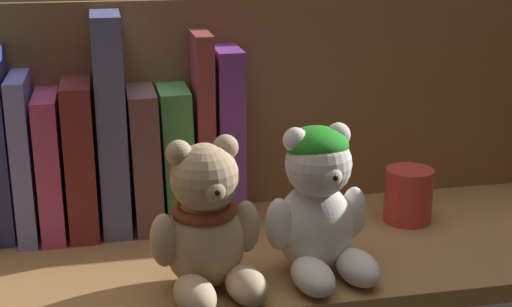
{
  "coord_description": "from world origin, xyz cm",
  "views": [
    {
      "loc": [
        -18.1,
        -70.84,
        35.6
      ],
      "look_at": [
        -3.22,
        0.0,
        12.71
      ],
      "focal_mm": 51.61,
      "sensor_mm": 36.0,
      "label": 1
    }
  ],
  "objects_px": {
    "book_2": "(3,141)",
    "book_9": "(202,126)",
    "book_8": "(176,152)",
    "book_6": "(111,120)",
    "book_10": "(226,132)",
    "pillar_candle": "(408,195)",
    "book_7": "(144,154)",
    "teddy_bear_larger": "(207,227)",
    "book_4": "(52,160)",
    "book_5": "(81,153)",
    "teddy_bear_smaller": "(319,205)",
    "book_3": "(26,152)"
  },
  "relations": [
    {
      "from": "book_3",
      "to": "teddy_bear_smaller",
      "type": "relative_size",
      "value": 1.2
    },
    {
      "from": "book_3",
      "to": "book_4",
      "type": "bearing_deg",
      "value": 0.0
    },
    {
      "from": "book_3",
      "to": "book_4",
      "type": "height_order",
      "value": "book_3"
    },
    {
      "from": "book_9",
      "to": "book_8",
      "type": "bearing_deg",
      "value": 180.0
    },
    {
      "from": "book_2",
      "to": "book_9",
      "type": "relative_size",
      "value": 0.96
    },
    {
      "from": "book_10",
      "to": "book_4",
      "type": "bearing_deg",
      "value": 180.0
    },
    {
      "from": "book_4",
      "to": "book_9",
      "type": "height_order",
      "value": "book_9"
    },
    {
      "from": "book_3",
      "to": "book_7",
      "type": "distance_m",
      "value": 0.13
    },
    {
      "from": "book_8",
      "to": "book_6",
      "type": "bearing_deg",
      "value": 180.0
    },
    {
      "from": "book_4",
      "to": "pillar_candle",
      "type": "distance_m",
      "value": 0.41
    },
    {
      "from": "book_3",
      "to": "teddy_bear_larger",
      "type": "relative_size",
      "value": 1.21
    },
    {
      "from": "book_9",
      "to": "pillar_candle",
      "type": "distance_m",
      "value": 0.25
    },
    {
      "from": "book_2",
      "to": "book_3",
      "type": "distance_m",
      "value": 0.03
    },
    {
      "from": "book_6",
      "to": "book_7",
      "type": "relative_size",
      "value": 1.53
    },
    {
      "from": "book_2",
      "to": "book_8",
      "type": "height_order",
      "value": "book_2"
    },
    {
      "from": "teddy_bear_larger",
      "to": "teddy_bear_smaller",
      "type": "height_order",
      "value": "teddy_bear_smaller"
    },
    {
      "from": "book_3",
      "to": "book_7",
      "type": "xyz_separation_m",
      "value": [
        0.13,
        0.0,
        -0.01
      ]
    },
    {
      "from": "teddy_bear_larger",
      "to": "pillar_candle",
      "type": "bearing_deg",
      "value": 25.17
    },
    {
      "from": "book_5",
      "to": "book_3",
      "type": "bearing_deg",
      "value": 180.0
    },
    {
      "from": "book_5",
      "to": "book_9",
      "type": "distance_m",
      "value": 0.14
    },
    {
      "from": "book_4",
      "to": "book_6",
      "type": "distance_m",
      "value": 0.08
    },
    {
      "from": "book_2",
      "to": "book_5",
      "type": "distance_m",
      "value": 0.08
    },
    {
      "from": "book_2",
      "to": "book_10",
      "type": "distance_m",
      "value": 0.25
    },
    {
      "from": "book_10",
      "to": "pillar_candle",
      "type": "distance_m",
      "value": 0.23
    },
    {
      "from": "book_9",
      "to": "teddy_bear_larger",
      "type": "relative_size",
      "value": 1.47
    },
    {
      "from": "book_10",
      "to": "book_7",
      "type": "bearing_deg",
      "value": 180.0
    },
    {
      "from": "book_2",
      "to": "teddy_bear_smaller",
      "type": "distance_m",
      "value": 0.36
    },
    {
      "from": "book_2",
      "to": "book_10",
      "type": "height_order",
      "value": "book_2"
    },
    {
      "from": "book_10",
      "to": "teddy_bear_smaller",
      "type": "height_order",
      "value": "book_10"
    },
    {
      "from": "book_8",
      "to": "teddy_bear_larger",
      "type": "relative_size",
      "value": 1.06
    },
    {
      "from": "book_4",
      "to": "book_8",
      "type": "bearing_deg",
      "value": 0.0
    },
    {
      "from": "book_5",
      "to": "book_8",
      "type": "xyz_separation_m",
      "value": [
        0.11,
        0.0,
        -0.01
      ]
    },
    {
      "from": "book_3",
      "to": "book_8",
      "type": "relative_size",
      "value": 1.14
    },
    {
      "from": "book_4",
      "to": "book_10",
      "type": "bearing_deg",
      "value": 0.0
    },
    {
      "from": "book_9",
      "to": "teddy_bear_larger",
      "type": "height_order",
      "value": "book_9"
    },
    {
      "from": "teddy_bear_larger",
      "to": "book_5",
      "type": "bearing_deg",
      "value": 121.52
    },
    {
      "from": "teddy_bear_larger",
      "to": "book_2",
      "type": "bearing_deg",
      "value": 136.41
    },
    {
      "from": "book_2",
      "to": "book_6",
      "type": "relative_size",
      "value": 0.86
    },
    {
      "from": "book_3",
      "to": "book_6",
      "type": "xyz_separation_m",
      "value": [
        0.1,
        0.0,
        0.03
      ]
    },
    {
      "from": "pillar_candle",
      "to": "book_7",
      "type": "bearing_deg",
      "value": 166.73
    },
    {
      "from": "book_2",
      "to": "book_4",
      "type": "height_order",
      "value": "book_2"
    },
    {
      "from": "book_4",
      "to": "teddy_bear_smaller",
      "type": "distance_m",
      "value": 0.31
    },
    {
      "from": "book_3",
      "to": "teddy_bear_larger",
      "type": "bearing_deg",
      "value": -47.18
    },
    {
      "from": "book_2",
      "to": "teddy_bear_larger",
      "type": "bearing_deg",
      "value": -43.59
    },
    {
      "from": "teddy_bear_larger",
      "to": "pillar_candle",
      "type": "height_order",
      "value": "teddy_bear_larger"
    },
    {
      "from": "book_3",
      "to": "book_4",
      "type": "distance_m",
      "value": 0.03
    },
    {
      "from": "book_5",
      "to": "book_7",
      "type": "relative_size",
      "value": 1.08
    },
    {
      "from": "book_8",
      "to": "pillar_candle",
      "type": "xyz_separation_m",
      "value": [
        0.26,
        -0.07,
        -0.05
      ]
    },
    {
      "from": "book_10",
      "to": "pillar_candle",
      "type": "xyz_separation_m",
      "value": [
        0.2,
        -0.07,
        -0.07
      ]
    },
    {
      "from": "teddy_bear_smaller",
      "to": "book_10",
      "type": "bearing_deg",
      "value": 109.23
    }
  ]
}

